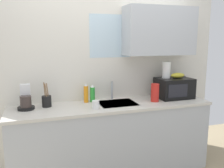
# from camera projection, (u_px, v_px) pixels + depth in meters

# --- Properties ---
(kitchen_wall_assembly) EXTENTS (3.24, 0.42, 2.50)m
(kitchen_wall_assembly) POSITION_uv_depth(u_px,v_px,m) (114.00, 64.00, 3.22)
(kitchen_wall_assembly) COLOR silver
(kitchen_wall_assembly) RESTS_ON ground
(counter_unit) EXTENTS (2.47, 0.63, 0.90)m
(counter_unit) POSITION_uv_depth(u_px,v_px,m) (112.00, 138.00, 3.06)
(counter_unit) COLOR #B2B7BC
(counter_unit) RESTS_ON ground
(sink_faucet) EXTENTS (0.03, 0.03, 0.24)m
(sink_faucet) POSITION_uv_depth(u_px,v_px,m) (112.00, 90.00, 3.20)
(sink_faucet) COLOR #B2B5BA
(sink_faucet) RESTS_ON counter_unit
(microwave) EXTENTS (0.46, 0.35, 0.27)m
(microwave) POSITION_uv_depth(u_px,v_px,m) (174.00, 88.00, 3.27)
(microwave) COLOR black
(microwave) RESTS_ON counter_unit
(banana_bunch) EXTENTS (0.20, 0.11, 0.07)m
(banana_bunch) POSITION_uv_depth(u_px,v_px,m) (178.00, 75.00, 3.26)
(banana_bunch) COLOR gold
(banana_bunch) RESTS_ON microwave
(paper_towel_roll) EXTENTS (0.11, 0.11, 0.22)m
(paper_towel_roll) POSITION_uv_depth(u_px,v_px,m) (166.00, 70.00, 3.24)
(paper_towel_roll) COLOR white
(paper_towel_roll) RESTS_ON microwave
(coffee_maker) EXTENTS (0.19, 0.21, 0.28)m
(coffee_maker) POSITION_uv_depth(u_px,v_px,m) (26.00, 100.00, 2.75)
(coffee_maker) COLOR black
(coffee_maker) RESTS_ON counter_unit
(dish_soap_bottle_green) EXTENTS (0.06, 0.06, 0.22)m
(dish_soap_bottle_green) POSITION_uv_depth(u_px,v_px,m) (92.00, 94.00, 3.06)
(dish_soap_bottle_green) COLOR green
(dish_soap_bottle_green) RESTS_ON counter_unit
(dish_soap_bottle_orange) EXTENTS (0.06, 0.06, 0.25)m
(dish_soap_bottle_orange) POSITION_uv_depth(u_px,v_px,m) (86.00, 93.00, 3.03)
(dish_soap_bottle_orange) COLOR orange
(dish_soap_bottle_orange) RESTS_ON counter_unit
(cereal_canister) EXTENTS (0.10, 0.10, 0.23)m
(cereal_canister) POSITION_uv_depth(u_px,v_px,m) (155.00, 93.00, 3.08)
(cereal_canister) COLOR red
(cereal_canister) RESTS_ON counter_unit
(mug_white) EXTENTS (0.08, 0.08, 0.09)m
(mug_white) POSITION_uv_depth(u_px,v_px,m) (96.00, 105.00, 2.76)
(mug_white) COLOR white
(mug_white) RESTS_ON counter_unit
(utensil_crock) EXTENTS (0.11, 0.11, 0.30)m
(utensil_crock) POSITION_uv_depth(u_px,v_px,m) (47.00, 101.00, 2.84)
(utensil_crock) COLOR black
(utensil_crock) RESTS_ON counter_unit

